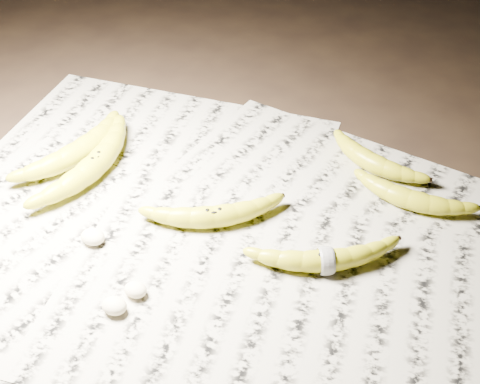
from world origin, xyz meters
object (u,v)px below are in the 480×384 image
at_px(banana_center, 214,215).
at_px(banana_taped, 326,259).
at_px(banana_left_b, 78,150).
at_px(banana_upper_b, 370,159).
at_px(banana_upper_a, 410,197).
at_px(banana_left_a, 96,162).

distance_m(banana_center, banana_taped, 0.18).
height_order(banana_left_b, banana_upper_b, banana_left_b).
bearing_deg(banana_center, banana_left_b, 136.76).
bearing_deg(banana_upper_a, banana_upper_b, 143.39).
distance_m(banana_left_a, banana_center, 0.23).
xyz_separation_m(banana_left_b, banana_center, (0.27, -0.05, -0.00)).
xyz_separation_m(banana_center, banana_upper_a, (0.25, 0.16, -0.00)).
bearing_deg(banana_upper_b, banana_upper_a, -18.99).
relative_size(banana_center, banana_taped, 0.97).
bearing_deg(banana_upper_a, banana_left_b, -164.78).
xyz_separation_m(banana_taped, banana_upper_b, (-0.00, 0.24, 0.00)).
relative_size(banana_left_b, banana_taped, 1.05).
bearing_deg(banana_left_b, banana_upper_b, -55.00).
bearing_deg(banana_upper_b, banana_taped, -67.31).
height_order(banana_left_a, banana_left_b, same).
relative_size(banana_upper_a, banana_upper_b, 1.04).
bearing_deg(banana_center, banana_upper_a, -0.58).
relative_size(banana_taped, banana_upper_a, 1.16).
xyz_separation_m(banana_center, banana_taped, (0.18, -0.02, -0.00)).
xyz_separation_m(banana_left_a, banana_upper_a, (0.48, 0.12, -0.00)).
relative_size(banana_left_b, banana_center, 1.09).
xyz_separation_m(banana_left_a, banana_center, (0.22, -0.03, -0.00)).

